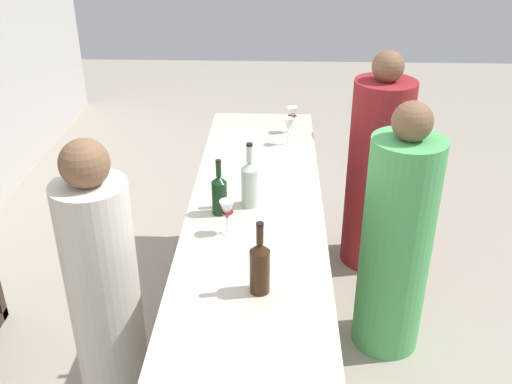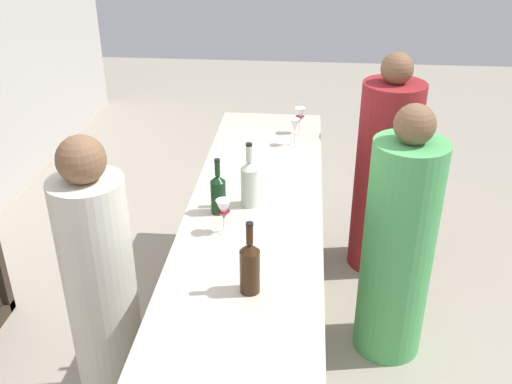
{
  "view_description": "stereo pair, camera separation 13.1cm",
  "coord_description": "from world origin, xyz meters",
  "px_view_note": "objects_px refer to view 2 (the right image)",
  "views": [
    {
      "loc": [
        -2.51,
        -0.1,
        2.31
      ],
      "look_at": [
        0.0,
        0.0,
        0.98
      ],
      "focal_mm": 40.85,
      "sensor_mm": 36.0,
      "label": 1
    },
    {
      "loc": [
        -2.5,
        -0.23,
        2.31
      ],
      "look_at": [
        0.0,
        0.0,
        0.98
      ],
      "focal_mm": 40.85,
      "sensor_mm": 36.0,
      "label": 2
    }
  ],
  "objects_px": {
    "wine_bottle_center_clear_pale": "(249,182)",
    "person_right_guest": "(102,296)",
    "person_center_guest": "(385,175)",
    "person_left_guest": "(398,247)",
    "wine_glass_near_center": "(295,127)",
    "wine_bottle_second_left_dark_green": "(218,193)",
    "wine_glass_near_left": "(300,116)",
    "wine_glass_near_right": "(224,211)",
    "wine_bottle_leftmost_amber_brown": "(250,266)"
  },
  "relations": [
    {
      "from": "wine_bottle_center_clear_pale",
      "to": "person_right_guest",
      "type": "bearing_deg",
      "value": 124.47
    },
    {
      "from": "person_center_guest",
      "to": "person_left_guest",
      "type": "bearing_deg",
      "value": 104.66
    },
    {
      "from": "wine_glass_near_center",
      "to": "wine_bottle_center_clear_pale",
      "type": "bearing_deg",
      "value": 165.76
    },
    {
      "from": "wine_bottle_second_left_dark_green",
      "to": "wine_bottle_center_clear_pale",
      "type": "bearing_deg",
      "value": -59.1
    },
    {
      "from": "wine_glass_near_left",
      "to": "wine_glass_near_right",
      "type": "distance_m",
      "value": 1.25
    },
    {
      "from": "wine_bottle_second_left_dark_green",
      "to": "wine_bottle_center_clear_pale",
      "type": "height_order",
      "value": "wine_bottle_center_clear_pale"
    },
    {
      "from": "person_center_guest",
      "to": "person_right_guest",
      "type": "xyz_separation_m",
      "value": [
        -1.38,
        1.4,
        0.01
      ]
    },
    {
      "from": "wine_bottle_center_clear_pale",
      "to": "wine_glass_near_left",
      "type": "relative_size",
      "value": 1.97
    },
    {
      "from": "wine_glass_near_right",
      "to": "person_left_guest",
      "type": "bearing_deg",
      "value": -65.8
    },
    {
      "from": "wine_bottle_center_clear_pale",
      "to": "wine_glass_near_right",
      "type": "bearing_deg",
      "value": 161.18
    },
    {
      "from": "wine_glass_near_left",
      "to": "wine_glass_near_right",
      "type": "height_order",
      "value": "wine_glass_near_left"
    },
    {
      "from": "wine_bottle_second_left_dark_green",
      "to": "wine_glass_near_left",
      "type": "height_order",
      "value": "wine_bottle_second_left_dark_green"
    },
    {
      "from": "person_center_guest",
      "to": "wine_glass_near_left",
      "type": "bearing_deg",
      "value": 14.94
    },
    {
      "from": "wine_glass_near_left",
      "to": "wine_glass_near_center",
      "type": "height_order",
      "value": "same"
    },
    {
      "from": "wine_glass_near_left",
      "to": "person_center_guest",
      "type": "xyz_separation_m",
      "value": [
        -0.01,
        -0.56,
        -0.38
      ]
    },
    {
      "from": "wine_bottle_second_left_dark_green",
      "to": "person_left_guest",
      "type": "xyz_separation_m",
      "value": [
        0.21,
        -0.9,
        -0.39
      ]
    },
    {
      "from": "wine_bottle_leftmost_amber_brown",
      "to": "wine_glass_near_left",
      "type": "xyz_separation_m",
      "value": [
        1.63,
        -0.15,
        -0.0
      ]
    },
    {
      "from": "wine_bottle_center_clear_pale",
      "to": "wine_glass_near_right",
      "type": "xyz_separation_m",
      "value": [
        -0.26,
        0.09,
        -0.02
      ]
    },
    {
      "from": "wine_bottle_leftmost_amber_brown",
      "to": "person_right_guest",
      "type": "bearing_deg",
      "value": 70.79
    },
    {
      "from": "wine_bottle_leftmost_amber_brown",
      "to": "wine_bottle_second_left_dark_green",
      "type": "distance_m",
      "value": 0.63
    },
    {
      "from": "wine_bottle_second_left_dark_green",
      "to": "wine_bottle_center_clear_pale",
      "type": "distance_m",
      "value": 0.16
    },
    {
      "from": "wine_glass_near_center",
      "to": "person_left_guest",
      "type": "relative_size",
      "value": 0.12
    },
    {
      "from": "wine_bottle_leftmost_amber_brown",
      "to": "wine_glass_near_center",
      "type": "distance_m",
      "value": 1.44
    },
    {
      "from": "wine_bottle_leftmost_amber_brown",
      "to": "wine_glass_near_center",
      "type": "relative_size",
      "value": 1.85
    },
    {
      "from": "wine_bottle_leftmost_amber_brown",
      "to": "wine_glass_near_left",
      "type": "distance_m",
      "value": 1.63
    },
    {
      "from": "wine_bottle_leftmost_amber_brown",
      "to": "wine_glass_near_left",
      "type": "bearing_deg",
      "value": -5.27
    },
    {
      "from": "wine_glass_near_right",
      "to": "person_center_guest",
      "type": "distance_m",
      "value": 1.53
    },
    {
      "from": "wine_glass_near_right",
      "to": "person_left_guest",
      "type": "xyz_separation_m",
      "value": [
        0.38,
        -0.85,
        -0.39
      ]
    },
    {
      "from": "wine_glass_near_center",
      "to": "person_right_guest",
      "type": "height_order",
      "value": "person_right_guest"
    },
    {
      "from": "wine_glass_near_left",
      "to": "person_center_guest",
      "type": "bearing_deg",
      "value": -90.86
    },
    {
      "from": "person_left_guest",
      "to": "wine_glass_near_left",
      "type": "bearing_deg",
      "value": -71.36
    },
    {
      "from": "wine_bottle_leftmost_amber_brown",
      "to": "wine_bottle_second_left_dark_green",
      "type": "xyz_separation_m",
      "value": [
        0.59,
        0.21,
        -0.01
      ]
    },
    {
      "from": "wine_bottle_leftmost_amber_brown",
      "to": "person_center_guest",
      "type": "distance_m",
      "value": 1.81
    },
    {
      "from": "wine_bottle_center_clear_pale",
      "to": "wine_glass_near_center",
      "type": "distance_m",
      "value": 0.79
    },
    {
      "from": "wine_glass_near_right",
      "to": "person_right_guest",
      "type": "height_order",
      "value": "person_right_guest"
    },
    {
      "from": "person_center_guest",
      "to": "person_right_guest",
      "type": "height_order",
      "value": "person_center_guest"
    },
    {
      "from": "wine_bottle_second_left_dark_green",
      "to": "person_left_guest",
      "type": "distance_m",
      "value": 1.0
    },
    {
      "from": "wine_bottle_second_left_dark_green",
      "to": "person_left_guest",
      "type": "bearing_deg",
      "value": -77.03
    },
    {
      "from": "wine_glass_near_center",
      "to": "person_left_guest",
      "type": "xyz_separation_m",
      "value": [
        -0.64,
        -0.57,
        -0.4
      ]
    },
    {
      "from": "wine_bottle_center_clear_pale",
      "to": "person_center_guest",
      "type": "height_order",
      "value": "person_center_guest"
    },
    {
      "from": "person_center_guest",
      "to": "wine_glass_near_right",
      "type": "bearing_deg",
      "value": 70.11
    },
    {
      "from": "person_right_guest",
      "to": "wine_glass_near_right",
      "type": "bearing_deg",
      "value": 20.38
    },
    {
      "from": "wine_glass_near_center",
      "to": "person_right_guest",
      "type": "xyz_separation_m",
      "value": [
        -1.19,
        0.82,
        -0.37
      ]
    },
    {
      "from": "wine_glass_near_center",
      "to": "person_center_guest",
      "type": "xyz_separation_m",
      "value": [
        0.18,
        -0.58,
        -0.38
      ]
    },
    {
      "from": "wine_bottle_second_left_dark_green",
      "to": "person_right_guest",
      "type": "bearing_deg",
      "value": 125.42
    },
    {
      "from": "wine_glass_near_center",
      "to": "person_center_guest",
      "type": "height_order",
      "value": "person_center_guest"
    },
    {
      "from": "wine_bottle_leftmost_amber_brown",
      "to": "wine_glass_near_right",
      "type": "distance_m",
      "value": 0.44
    },
    {
      "from": "wine_glass_near_left",
      "to": "person_right_guest",
      "type": "height_order",
      "value": "person_right_guest"
    },
    {
      "from": "wine_bottle_second_left_dark_green",
      "to": "person_left_guest",
      "type": "relative_size",
      "value": 0.19
    },
    {
      "from": "wine_bottle_second_left_dark_green",
      "to": "person_right_guest",
      "type": "distance_m",
      "value": 0.7
    }
  ]
}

